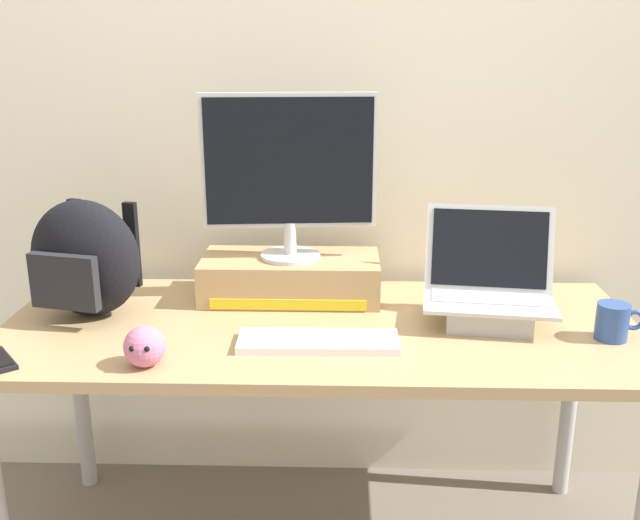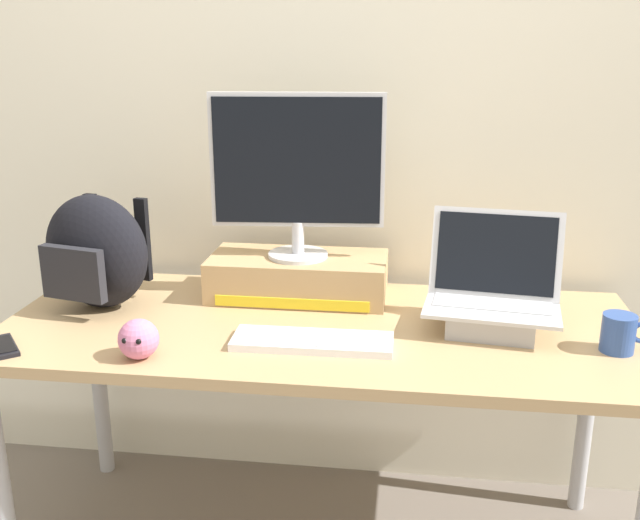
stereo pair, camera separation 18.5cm
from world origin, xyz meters
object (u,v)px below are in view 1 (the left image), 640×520
(desktop_monitor, at_px, (289,171))
(messenger_backpack, at_px, (85,259))
(toner_box_yellow, at_px, (291,277))
(open_laptop, at_px, (488,299))
(coffee_mug, at_px, (613,322))
(external_keyboard, at_px, (316,341))
(plush_toy, at_px, (145,346))

(desktop_monitor, height_order, messenger_backpack, desktop_monitor)
(toner_box_yellow, xyz_separation_m, open_laptop, (0.55, -0.18, 0.00))
(coffee_mug, bearing_deg, toner_box_yellow, 160.94)
(toner_box_yellow, relative_size, desktop_monitor, 1.05)
(toner_box_yellow, relative_size, external_keyboard, 1.29)
(toner_box_yellow, height_order, messenger_backpack, messenger_backpack)
(plush_toy, bearing_deg, toner_box_yellow, 57.40)
(desktop_monitor, relative_size, external_keyboard, 1.23)
(messenger_backpack, relative_size, plush_toy, 3.55)
(messenger_backpack, bearing_deg, coffee_mug, 7.36)
(toner_box_yellow, xyz_separation_m, plush_toy, (-0.31, -0.48, -0.01))
(toner_box_yellow, bearing_deg, plush_toy, -122.60)
(toner_box_yellow, bearing_deg, desktop_monitor, -83.34)
(external_keyboard, height_order, messenger_backpack, messenger_backpack)
(messenger_backpack, distance_m, coffee_mug, 1.40)
(toner_box_yellow, xyz_separation_m, external_keyboard, (0.09, -0.35, -0.05))
(external_keyboard, distance_m, messenger_backpack, 0.68)
(open_laptop, relative_size, plush_toy, 3.78)
(open_laptop, relative_size, messenger_backpack, 1.07)
(desktop_monitor, distance_m, coffee_mug, 0.95)
(open_laptop, distance_m, plush_toy, 0.91)
(messenger_backpack, distance_m, plush_toy, 0.42)
(external_keyboard, xyz_separation_m, messenger_backpack, (-0.64, 0.19, 0.15))
(messenger_backpack, bearing_deg, open_laptop, 11.73)
(desktop_monitor, bearing_deg, coffee_mug, -23.89)
(open_laptop, bearing_deg, plush_toy, -153.35)
(desktop_monitor, bearing_deg, plush_toy, -127.58)
(messenger_backpack, bearing_deg, desktop_monitor, 28.89)
(external_keyboard, bearing_deg, toner_box_yellow, 103.30)
(open_laptop, height_order, external_keyboard, open_laptop)
(desktop_monitor, bearing_deg, toner_box_yellow, 91.76)
(toner_box_yellow, height_order, open_laptop, open_laptop)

